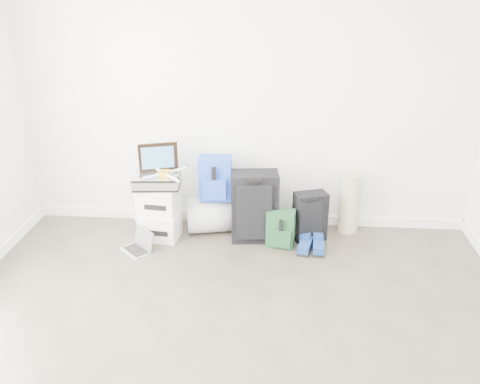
# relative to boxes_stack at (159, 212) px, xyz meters

# --- Properties ---
(room_envelope) EXTENTS (4.52, 5.02, 2.71)m
(room_envelope) POSITION_rel_boxes_stack_xyz_m (0.84, -2.06, 1.44)
(room_envelope) COLOR silver
(room_envelope) RESTS_ON ground
(boxes_stack) EXTENTS (0.42, 0.35, 0.55)m
(boxes_stack) POSITION_rel_boxes_stack_xyz_m (0.00, 0.00, 0.00)
(boxes_stack) COLOR silver
(boxes_stack) RESTS_ON ground
(briefcase) EXTENTS (0.45, 0.35, 0.12)m
(briefcase) POSITION_rel_boxes_stack_xyz_m (0.00, 0.00, 0.34)
(briefcase) COLOR #B2B2B7
(briefcase) RESTS_ON boxes_stack
(painting) EXTENTS (0.36, 0.14, 0.28)m
(painting) POSITION_rel_boxes_stack_xyz_m (-0.00, 0.10, 0.54)
(painting) COLOR black
(painting) RESTS_ON briefcase
(drone) EXTENTS (0.40, 0.40, 0.05)m
(drone) POSITION_rel_boxes_stack_xyz_m (0.08, -0.02, 0.42)
(drone) COLOR #C49317
(drone) RESTS_ON briefcase
(duffel_bag) EXTENTS (0.65, 0.48, 0.37)m
(duffel_bag) POSITION_rel_boxes_stack_xyz_m (0.54, 0.20, -0.10)
(duffel_bag) COLOR #9C9FA4
(duffel_bag) RESTS_ON ground
(blue_backpack) EXTENTS (0.32, 0.24, 0.44)m
(blue_backpack) POSITION_rel_boxes_stack_xyz_m (0.54, 0.16, 0.30)
(blue_backpack) COLOR #1B32B2
(blue_backpack) RESTS_ON duffel_bag
(large_suitcase) EXTENTS (0.48, 0.34, 0.70)m
(large_suitcase) POSITION_rel_boxes_stack_xyz_m (0.94, 0.04, 0.07)
(large_suitcase) COLOR black
(large_suitcase) RESTS_ON ground
(green_backpack) EXTENTS (0.28, 0.23, 0.37)m
(green_backpack) POSITION_rel_boxes_stack_xyz_m (1.20, -0.08, -0.10)
(green_backpack) COLOR #163E23
(green_backpack) RESTS_ON ground
(carry_on) EXTENTS (0.35, 0.29, 0.49)m
(carry_on) POSITION_rel_boxes_stack_xyz_m (1.48, 0.08, -0.03)
(carry_on) COLOR black
(carry_on) RESTS_ON ground
(shoes) EXTENTS (0.27, 0.30, 0.09)m
(shoes) POSITION_rel_boxes_stack_xyz_m (1.50, -0.15, -0.23)
(shoes) COLOR black
(shoes) RESTS_ON ground
(rolled_rug) EXTENTS (0.20, 0.20, 0.62)m
(rolled_rug) POSITION_rel_boxes_stack_xyz_m (1.88, 0.30, 0.03)
(rolled_rug) COLOR tan
(rolled_rug) RESTS_ON ground
(laptop) EXTENTS (0.35, 0.35, 0.20)m
(laptop) POSITION_rel_boxes_stack_xyz_m (-0.15, -0.27, -0.23)
(laptop) COLOR silver
(laptop) RESTS_ON ground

